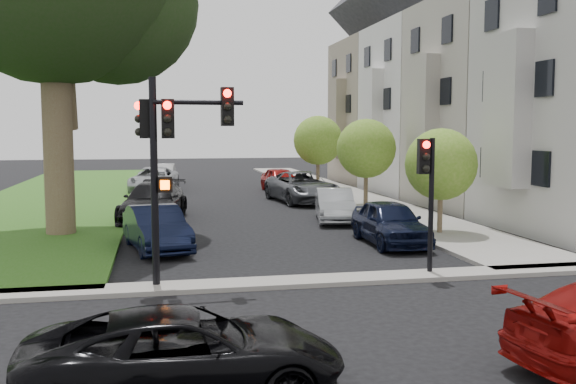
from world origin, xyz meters
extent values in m
plane|color=black|center=(0.00, 0.00, 0.00)|extent=(140.00, 140.00, 0.00)
cube|color=#2B6113|center=(-9.00, 24.00, 0.06)|extent=(8.00, 44.00, 0.12)
cube|color=#979797|center=(6.75, 24.00, 0.06)|extent=(3.50, 44.00, 0.12)
cube|color=#979797|center=(0.00, 2.00, 0.06)|extent=(60.00, 1.00, 0.12)
cube|color=#A9A7A1|center=(8.65, 8.00, 4.50)|extent=(0.70, 2.20, 5.50)
cube|color=black|center=(8.95, 8.00, 5.50)|extent=(0.08, 3.60, 6.00)
cube|color=gray|center=(12.50, 15.50, 5.00)|extent=(7.00, 7.40, 10.00)
cube|color=gray|center=(8.65, 15.50, 4.50)|extent=(0.70, 2.20, 5.50)
cube|color=black|center=(8.95, 15.50, 5.50)|extent=(0.08, 3.60, 6.00)
cube|color=beige|center=(12.50, 23.00, 5.00)|extent=(7.00, 7.40, 10.00)
cube|color=beige|center=(8.65, 23.00, 4.50)|extent=(0.70, 2.20, 5.50)
cube|color=black|center=(8.95, 23.00, 5.50)|extent=(0.08, 3.60, 6.00)
cube|color=gray|center=(12.50, 30.50, 5.00)|extent=(7.00, 7.40, 10.00)
cube|color=#454449|center=(12.50, 30.50, 12.47)|extent=(7.00, 7.55, 7.00)
cube|color=gray|center=(8.65, 30.50, 4.50)|extent=(0.70, 2.20, 5.50)
cube|color=black|center=(8.95, 30.50, 5.50)|extent=(0.08, 3.60, 6.00)
cylinder|color=brown|center=(-7.16, 10.62, 3.76)|extent=(1.03, 1.03, 7.51)
sphere|color=#1C3612|center=(-5.10, 11.55, 8.45)|extent=(6.01, 6.01, 6.01)
cylinder|color=brown|center=(6.20, 8.06, 0.92)|extent=(0.18, 0.18, 1.84)
sphere|color=#558F1C|center=(6.20, 8.06, 2.57)|extent=(2.57, 2.57, 2.57)
cylinder|color=brown|center=(6.20, 16.49, 1.03)|extent=(0.21, 0.21, 2.06)
sphere|color=#558F1C|center=(6.20, 16.49, 2.88)|extent=(2.88, 2.88, 2.88)
cylinder|color=brown|center=(6.20, 26.08, 1.11)|extent=(0.22, 0.22, 2.22)
sphere|color=#558F1C|center=(6.20, 26.08, 3.10)|extent=(3.10, 3.10, 3.10)
cylinder|color=black|center=(-3.80, 2.20, 2.52)|extent=(0.19, 0.19, 5.05)
cylinder|color=black|center=(-2.73, 2.20, 4.46)|extent=(2.14, 0.25, 0.12)
cube|color=black|center=(-3.46, 2.20, 4.08)|extent=(0.31, 0.27, 0.92)
cube|color=black|center=(-2.05, 2.20, 4.37)|extent=(0.31, 0.27, 0.92)
cube|color=black|center=(-3.99, 2.44, 4.08)|extent=(0.27, 0.31, 0.92)
sphere|color=#FF0C05|center=(-3.46, 2.05, 4.39)|extent=(0.19, 0.19, 0.19)
sphere|color=black|center=(-3.46, 2.05, 3.77)|extent=(0.19, 0.19, 0.19)
cube|color=black|center=(-3.56, 2.20, 2.52)|extent=(0.35, 0.26, 0.37)
cube|color=#FF5905|center=(-3.56, 2.06, 2.52)|extent=(0.21, 0.03, 0.21)
cylinder|color=black|center=(3.23, 2.20, 1.80)|extent=(0.15, 0.15, 3.61)
cube|color=black|center=(2.99, 2.20, 3.13)|extent=(0.31, 0.27, 0.90)
sphere|color=#FF0C05|center=(2.99, 2.06, 3.44)|extent=(0.19, 0.19, 0.19)
imported|color=black|center=(-3.38, -4.23, 0.64)|extent=(4.66, 2.28, 1.28)
imported|color=black|center=(3.82, 6.74, 0.74)|extent=(1.81, 4.35, 1.47)
imported|color=#999BA0|center=(3.44, 12.22, 0.68)|extent=(2.20, 4.33, 1.36)
imported|color=#3F4247|center=(3.64, 19.24, 0.80)|extent=(3.34, 6.07, 1.61)
imported|color=maroon|center=(3.58, 25.05, 0.74)|extent=(2.08, 4.46, 1.48)
imported|color=black|center=(-3.80, 7.23, 0.70)|extent=(2.32, 4.48, 1.40)
imported|color=black|center=(-3.92, 13.85, 0.80)|extent=(3.22, 5.81, 1.59)
imported|color=#999BA0|center=(-3.62, 18.11, 0.77)|extent=(2.28, 4.69, 1.54)
imported|color=#999BA0|center=(-3.98, 26.42, 0.75)|extent=(3.27, 5.72, 1.50)
imported|color=silver|center=(-3.40, 31.71, 0.70)|extent=(1.88, 4.37, 1.40)
camera|label=1|loc=(-3.70, -13.25, 3.85)|focal=40.00mm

